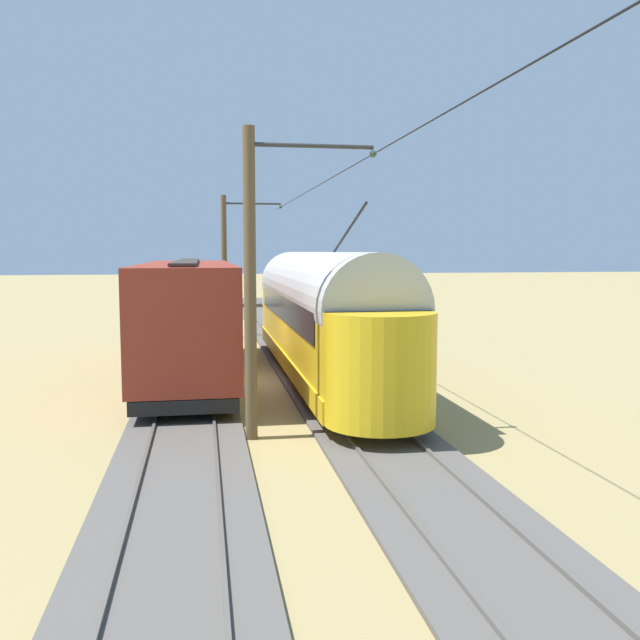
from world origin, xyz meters
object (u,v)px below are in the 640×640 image
(catenary_pole_mid_near, at_px, (254,278))
(vintage_streetcar, at_px, (321,313))
(catenary_pole_foreground, at_px, (226,264))
(boxcar_adjacent, at_px, (188,315))

(catenary_pole_mid_near, bearing_deg, vintage_streetcar, -111.29)
(catenary_pole_foreground, distance_m, catenary_pole_mid_near, 18.82)
(vintage_streetcar, xyz_separation_m, catenary_pole_mid_near, (2.76, 7.08, 1.46))
(vintage_streetcar, distance_m, boxcar_adjacent, 4.50)
(vintage_streetcar, relative_size, boxcar_adjacent, 1.33)
(boxcar_adjacent, bearing_deg, catenary_pole_mid_near, 101.72)
(catenary_pole_foreground, bearing_deg, vintage_streetcar, 103.22)
(catenary_pole_foreground, xyz_separation_m, catenary_pole_mid_near, (0.00, 18.82, 0.00))
(boxcar_adjacent, height_order, catenary_pole_foreground, catenary_pole_foreground)
(catenary_pole_mid_near, bearing_deg, boxcar_adjacent, -78.28)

